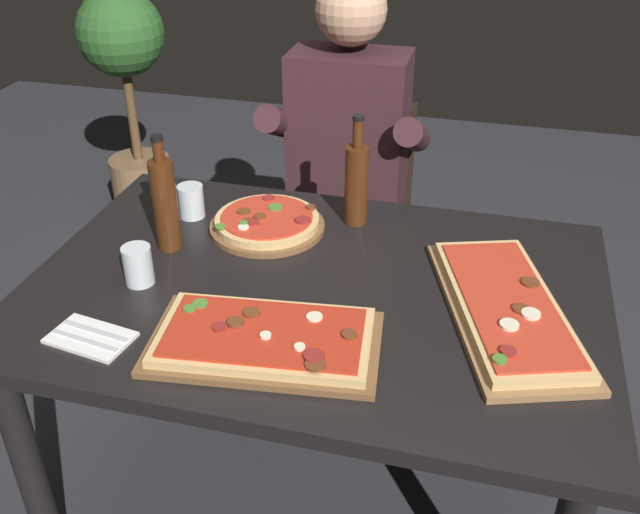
{
  "coord_description": "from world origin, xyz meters",
  "views": [
    {
      "loc": [
        0.37,
        -1.39,
        1.71
      ],
      "look_at": [
        0.0,
        0.05,
        0.79
      ],
      "focal_mm": 39.92,
      "sensor_mm": 36.0,
      "label": 1
    }
  ],
  "objects_px": {
    "pizza_rectangular_left": "(507,307)",
    "potted_plant_corner": "(128,85)",
    "dining_table": "(315,316)",
    "pizza_rectangular_front": "(265,339)",
    "wine_bottle_dark": "(165,203)",
    "diner_chair": "(351,212)",
    "pizza_round_far": "(267,223)",
    "tumbler_far_side": "(138,267)",
    "seated_diner": "(345,161)",
    "oil_bottle_amber": "(356,182)",
    "tumbler_near_camera": "(191,203)"
  },
  "relations": [
    {
      "from": "tumbler_far_side",
      "to": "potted_plant_corner",
      "type": "distance_m",
      "value": 1.79
    },
    {
      "from": "pizza_rectangular_front",
      "to": "oil_bottle_amber",
      "type": "height_order",
      "value": "oil_bottle_amber"
    },
    {
      "from": "potted_plant_corner",
      "to": "tumbler_far_side",
      "type": "bearing_deg",
      "value": -61.21
    },
    {
      "from": "dining_table",
      "to": "wine_bottle_dark",
      "type": "distance_m",
      "value": 0.48
    },
    {
      "from": "diner_chair",
      "to": "oil_bottle_amber",
      "type": "bearing_deg",
      "value": -76.92
    },
    {
      "from": "pizza_rectangular_left",
      "to": "oil_bottle_amber",
      "type": "bearing_deg",
      "value": 141.01
    },
    {
      "from": "pizza_rectangular_left",
      "to": "diner_chair",
      "type": "bearing_deg",
      "value": 122.36
    },
    {
      "from": "potted_plant_corner",
      "to": "wine_bottle_dark",
      "type": "bearing_deg",
      "value": -58.27
    },
    {
      "from": "potted_plant_corner",
      "to": "diner_chair",
      "type": "bearing_deg",
      "value": -27.31
    },
    {
      "from": "pizza_round_far",
      "to": "dining_table",
      "type": "bearing_deg",
      "value": -49.76
    },
    {
      "from": "pizza_rectangular_left",
      "to": "pizza_round_far",
      "type": "xyz_separation_m",
      "value": [
        -0.65,
        0.24,
        0.0
      ]
    },
    {
      "from": "pizza_rectangular_left",
      "to": "diner_chair",
      "type": "relative_size",
      "value": 0.72
    },
    {
      "from": "wine_bottle_dark",
      "to": "tumbler_far_side",
      "type": "distance_m",
      "value": 0.2
    },
    {
      "from": "seated_diner",
      "to": "potted_plant_corner",
      "type": "bearing_deg",
      "value": 148.29
    },
    {
      "from": "pizza_round_far",
      "to": "potted_plant_corner",
      "type": "xyz_separation_m",
      "value": [
        -1.08,
        1.23,
        -0.09
      ]
    },
    {
      "from": "pizza_rectangular_left",
      "to": "potted_plant_corner",
      "type": "bearing_deg",
      "value": 139.58
    },
    {
      "from": "tumbler_near_camera",
      "to": "diner_chair",
      "type": "distance_m",
      "value": 0.75
    },
    {
      "from": "seated_diner",
      "to": "pizza_round_far",
      "type": "bearing_deg",
      "value": -102.02
    },
    {
      "from": "oil_bottle_amber",
      "to": "tumbler_far_side",
      "type": "relative_size",
      "value": 3.17
    },
    {
      "from": "dining_table",
      "to": "seated_diner",
      "type": "bearing_deg",
      "value": 97.12
    },
    {
      "from": "diner_chair",
      "to": "seated_diner",
      "type": "height_order",
      "value": "seated_diner"
    },
    {
      "from": "tumbler_far_side",
      "to": "seated_diner",
      "type": "relative_size",
      "value": 0.07
    },
    {
      "from": "wine_bottle_dark",
      "to": "seated_diner",
      "type": "relative_size",
      "value": 0.24
    },
    {
      "from": "pizza_rectangular_left",
      "to": "potted_plant_corner",
      "type": "distance_m",
      "value": 2.28
    },
    {
      "from": "pizza_rectangular_front",
      "to": "dining_table",
      "type": "bearing_deg",
      "value": 80.63
    },
    {
      "from": "wine_bottle_dark",
      "to": "diner_chair",
      "type": "bearing_deg",
      "value": 67.16
    },
    {
      "from": "pizza_rectangular_front",
      "to": "pizza_rectangular_left",
      "type": "bearing_deg",
      "value": 26.7
    },
    {
      "from": "pizza_round_far",
      "to": "diner_chair",
      "type": "xyz_separation_m",
      "value": [
        0.11,
        0.62,
        -0.27
      ]
    },
    {
      "from": "dining_table",
      "to": "pizza_rectangular_front",
      "type": "bearing_deg",
      "value": -99.37
    },
    {
      "from": "oil_bottle_amber",
      "to": "tumbler_near_camera",
      "type": "relative_size",
      "value": 3.33
    },
    {
      "from": "oil_bottle_amber",
      "to": "seated_diner",
      "type": "distance_m",
      "value": 0.43
    },
    {
      "from": "wine_bottle_dark",
      "to": "seated_diner",
      "type": "bearing_deg",
      "value": 63.51
    },
    {
      "from": "seated_diner",
      "to": "potted_plant_corner",
      "type": "xyz_separation_m",
      "value": [
        -1.18,
        0.73,
        -0.07
      ]
    },
    {
      "from": "pizza_rectangular_front",
      "to": "pizza_round_far",
      "type": "xyz_separation_m",
      "value": [
        -0.16,
        0.49,
        -0.0
      ]
    },
    {
      "from": "seated_diner",
      "to": "tumbler_near_camera",
      "type": "bearing_deg",
      "value": -125.11
    },
    {
      "from": "pizza_rectangular_front",
      "to": "potted_plant_corner",
      "type": "relative_size",
      "value": 0.48
    },
    {
      "from": "tumbler_far_side",
      "to": "potted_plant_corner",
      "type": "height_order",
      "value": "potted_plant_corner"
    },
    {
      "from": "tumbler_far_side",
      "to": "seated_diner",
      "type": "distance_m",
      "value": 0.89
    },
    {
      "from": "dining_table",
      "to": "pizza_rectangular_left",
      "type": "xyz_separation_m",
      "value": [
        0.45,
        -0.01,
        0.12
      ]
    },
    {
      "from": "pizza_round_far",
      "to": "pizza_rectangular_left",
      "type": "bearing_deg",
      "value": -20.31
    },
    {
      "from": "dining_table",
      "to": "tumbler_far_side",
      "type": "bearing_deg",
      "value": -166.99
    },
    {
      "from": "tumbler_near_camera",
      "to": "wine_bottle_dark",
      "type": "bearing_deg",
      "value": -86.22
    },
    {
      "from": "pizza_round_far",
      "to": "seated_diner",
      "type": "xyz_separation_m",
      "value": [
        0.11,
        0.5,
        -0.02
      ]
    },
    {
      "from": "pizza_round_far",
      "to": "wine_bottle_dark",
      "type": "relative_size",
      "value": 1.01
    },
    {
      "from": "oil_bottle_amber",
      "to": "tumbler_far_side",
      "type": "xyz_separation_m",
      "value": [
        -0.45,
        -0.43,
        -0.08
      ]
    },
    {
      "from": "dining_table",
      "to": "tumbler_far_side",
      "type": "xyz_separation_m",
      "value": [
        -0.42,
        -0.1,
        0.14
      ]
    },
    {
      "from": "pizza_rectangular_front",
      "to": "diner_chair",
      "type": "distance_m",
      "value": 1.15
    },
    {
      "from": "pizza_rectangular_left",
      "to": "pizza_round_far",
      "type": "relative_size",
      "value": 1.98
    },
    {
      "from": "pizza_rectangular_front",
      "to": "diner_chair",
      "type": "height_order",
      "value": "diner_chair"
    },
    {
      "from": "pizza_round_far",
      "to": "tumbler_near_camera",
      "type": "bearing_deg",
      "value": 175.09
    }
  ]
}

